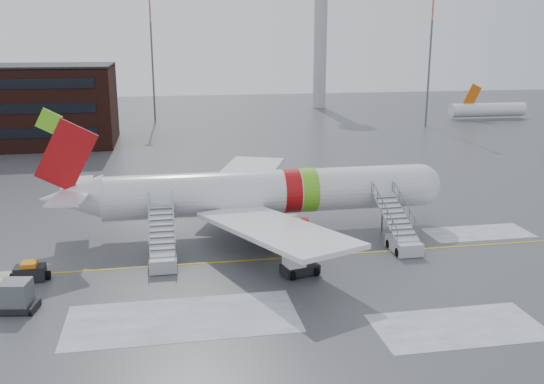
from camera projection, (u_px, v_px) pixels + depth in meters
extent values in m
plane|color=#494C4F|center=(255.00, 255.00, 47.37)|extent=(260.00, 260.00, 0.00)
cylinder|color=white|center=(268.00, 192.00, 52.59)|extent=(28.00, 3.80, 3.80)
sphere|color=white|center=(419.00, 185.00, 55.03)|extent=(3.80, 3.80, 3.80)
cube|color=black|center=(430.00, 179.00, 55.08)|extent=(1.09, 1.60, 0.97)
cone|color=white|center=(71.00, 198.00, 49.68)|extent=(5.20, 3.72, 3.72)
cube|color=#AC0D11|center=(66.00, 156.00, 48.77)|extent=(5.27, 0.30, 6.09)
cube|color=#6DCA20|center=(49.00, 121.00, 47.87)|extent=(2.16, 0.26, 2.16)
cube|color=white|center=(77.00, 183.00, 52.02)|extent=(3.07, 4.85, 0.18)
cube|color=white|center=(69.00, 198.00, 47.07)|extent=(3.07, 4.85, 0.18)
cube|color=white|center=(243.00, 177.00, 60.66)|extent=(10.72, 15.97, 1.13)
cube|color=white|center=(275.00, 229.00, 44.48)|extent=(10.72, 15.97, 1.13)
cylinder|color=white|center=(264.00, 198.00, 58.12)|extent=(3.40, 2.10, 2.10)
cylinder|color=white|center=(285.00, 231.00, 48.22)|extent=(3.40, 2.10, 2.10)
cylinder|color=#595B60|center=(397.00, 213.00, 55.34)|extent=(0.20, 0.20, 1.80)
cylinder|color=black|center=(397.00, 218.00, 55.45)|extent=(0.90, 0.56, 0.90)
cylinder|color=black|center=(258.00, 218.00, 55.56)|extent=(0.90, 0.56, 0.90)
cylinder|color=black|center=(267.00, 234.00, 50.99)|extent=(0.90, 0.56, 0.90)
cube|color=silver|center=(404.00, 245.00, 48.08)|extent=(2.00, 3.20, 1.00)
cube|color=silver|center=(395.00, 217.00, 49.65)|extent=(1.90, 5.87, 2.52)
cube|color=silver|center=(382.00, 193.00, 52.50)|extent=(1.90, 1.40, 0.15)
cylinder|color=#595B60|center=(382.00, 213.00, 52.55)|extent=(0.16, 0.16, 3.40)
cylinder|color=black|center=(398.00, 252.00, 47.02)|extent=(0.25, 0.70, 0.70)
cylinder|color=black|center=(410.00, 243.00, 49.24)|extent=(0.25, 0.70, 0.70)
cube|color=#A8ABAF|center=(163.00, 260.00, 44.79)|extent=(2.00, 3.20, 1.00)
cube|color=#A8ABAF|center=(162.00, 230.00, 46.37)|extent=(1.90, 5.87, 2.52)
cube|color=#A8ABAF|center=(161.00, 204.00, 49.21)|extent=(1.90, 1.40, 0.15)
cylinder|color=#595B60|center=(162.00, 225.00, 49.26)|extent=(0.16, 0.16, 3.40)
cylinder|color=black|center=(151.00, 269.00, 43.74)|extent=(0.25, 0.70, 0.70)
cylinder|color=black|center=(175.00, 257.00, 45.95)|extent=(0.25, 0.70, 0.70)
cube|color=black|center=(300.00, 269.00, 43.51)|extent=(2.89, 1.99, 0.66)
cube|color=white|center=(294.00, 261.00, 43.15)|extent=(1.59, 1.59, 0.85)
cube|color=black|center=(294.00, 257.00, 43.07)|extent=(1.39, 1.46, 0.14)
cylinder|color=black|center=(292.00, 275.00, 42.58)|extent=(0.43, 0.71, 0.66)
cylinder|color=black|center=(316.00, 271.00, 43.32)|extent=(0.43, 0.71, 0.66)
cylinder|color=black|center=(284.00, 269.00, 43.74)|extent=(0.43, 0.71, 0.66)
cylinder|color=black|center=(307.00, 265.00, 44.48)|extent=(0.43, 0.71, 0.66)
cube|color=black|center=(17.00, 307.00, 37.84)|extent=(2.65, 2.10, 0.38)
cube|color=slate|center=(16.00, 294.00, 37.62)|extent=(1.98, 1.89, 1.63)
cylinder|color=black|center=(38.00, 302.00, 38.78)|extent=(0.25, 0.35, 0.33)
cube|color=black|center=(30.00, 273.00, 42.40)|extent=(2.07, 1.25, 1.03)
cube|color=orange|center=(29.00, 265.00, 42.24)|extent=(1.04, 1.14, 0.41)
cylinder|color=black|center=(18.00, 277.00, 42.32)|extent=(1.03, 0.63, 0.62)
cylinder|color=black|center=(43.00, 276.00, 42.61)|extent=(1.03, 0.63, 0.62)
cylinder|color=#B2B5BA|center=(320.00, 47.00, 139.49)|extent=(3.00, 3.00, 28.00)
cylinder|color=#595B60|center=(429.00, 75.00, 111.27)|extent=(0.36, 0.36, 19.20)
cylinder|color=#CC7272|center=(433.00, 9.00, 108.36)|extent=(0.32, 0.32, 4.32)
cylinder|color=#595B60|center=(153.00, 72.00, 117.81)|extent=(0.36, 0.36, 19.20)
cylinder|color=#CC7272|center=(150.00, 11.00, 114.90)|extent=(0.32, 0.32, 4.32)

